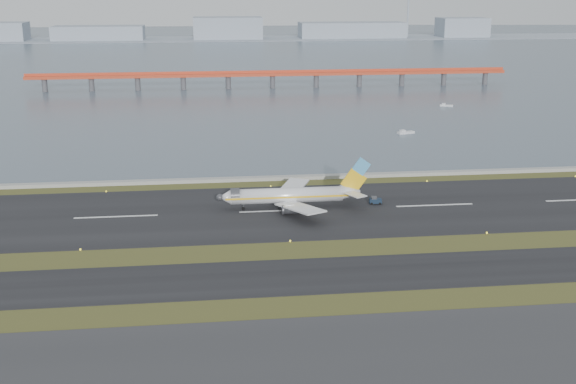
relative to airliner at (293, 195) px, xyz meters
name	(u,v)px	position (x,y,z in m)	size (l,w,h in m)	color
ground	(294,254)	(-3.64, -31.89, -3.46)	(1000.00, 1000.00, 0.00)	#344318
taxiway_strip	(302,276)	(-3.64, -43.89, -3.41)	(1000.00, 18.00, 0.10)	black
runway_strip	(279,211)	(-3.64, -1.89, -3.41)	(1000.00, 45.00, 0.10)	black
seawall	(268,178)	(-3.64, 28.11, -2.96)	(1000.00, 2.50, 1.00)	gray
bay_water	(223,53)	(-3.64, 428.11, -3.46)	(1400.00, 800.00, 1.30)	#465864
red_pier	(273,75)	(16.36, 218.11, 3.82)	(260.00, 5.00, 10.20)	#B83B1F
far_shoreline	(231,33)	(9.98, 588.11, 2.61)	(1400.00, 80.00, 60.50)	#909CAA
airliner	(293,195)	(0.00, 0.00, 0.00)	(38.52, 32.89, 12.80)	white
pushback_tug	(375,200)	(21.54, 1.15, -2.49)	(3.31, 2.17, 2.00)	#122133
workboat_near	(405,132)	(54.10, 88.71, -2.94)	(7.08, 4.17, 1.64)	silver
workboat_far	(446,105)	(90.28, 148.45, -3.00)	(6.27, 3.68, 1.45)	silver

